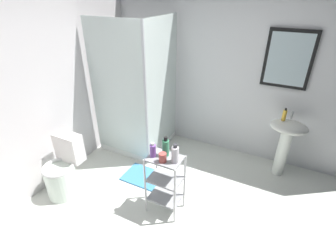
% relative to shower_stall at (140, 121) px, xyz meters
% --- Properties ---
extents(ground_plane, '(4.20, 4.20, 0.02)m').
position_rel_shower_stall_xyz_m(ground_plane, '(1.19, -1.23, -0.47)').
color(ground_plane, silver).
extents(wall_back, '(4.20, 0.14, 2.50)m').
position_rel_shower_stall_xyz_m(wall_back, '(1.20, 0.62, 0.79)').
color(wall_back, silver).
rests_on(wall_back, ground_plane).
extents(wall_left, '(0.10, 4.20, 2.50)m').
position_rel_shower_stall_xyz_m(wall_left, '(-0.66, -1.23, 0.79)').
color(wall_left, silver).
rests_on(wall_left, ground_plane).
extents(shower_stall, '(0.92, 0.92, 2.00)m').
position_rel_shower_stall_xyz_m(shower_stall, '(0.00, 0.00, 0.00)').
color(shower_stall, white).
rests_on(shower_stall, ground_plane).
extents(pedestal_sink, '(0.46, 0.37, 0.81)m').
position_rel_shower_stall_xyz_m(pedestal_sink, '(2.08, 0.29, 0.12)').
color(pedestal_sink, white).
rests_on(pedestal_sink, ground_plane).
extents(sink_faucet, '(0.03, 0.03, 0.10)m').
position_rel_shower_stall_xyz_m(sink_faucet, '(2.08, 0.41, 0.40)').
color(sink_faucet, silver).
rests_on(sink_faucet, pedestal_sink).
extents(toilet, '(0.37, 0.49, 0.76)m').
position_rel_shower_stall_xyz_m(toilet, '(-0.29, -1.31, -0.15)').
color(toilet, white).
rests_on(toilet, ground_plane).
extents(storage_cart, '(0.38, 0.28, 0.74)m').
position_rel_shower_stall_xyz_m(storage_cart, '(0.97, -1.00, -0.03)').
color(storage_cart, silver).
rests_on(storage_cart, ground_plane).
extents(hand_soap_bottle, '(0.05, 0.05, 0.17)m').
position_rel_shower_stall_xyz_m(hand_soap_bottle, '(2.00, 0.32, 0.42)').
color(hand_soap_bottle, gold).
rests_on(hand_soap_bottle, pedestal_sink).
extents(body_wash_bottle_green, '(0.07, 0.07, 0.22)m').
position_rel_shower_stall_xyz_m(body_wash_bottle_green, '(0.95, -0.95, 0.37)').
color(body_wash_bottle_green, '#3C8F64').
rests_on(body_wash_bottle_green, storage_cart).
extents(lotion_bottle_white, '(0.08, 0.08, 0.21)m').
position_rel_shower_stall_xyz_m(lotion_bottle_white, '(1.09, -1.02, 0.37)').
color(lotion_bottle_white, white).
rests_on(lotion_bottle_white, storage_cart).
extents(conditioner_bottle_purple, '(0.06, 0.06, 0.17)m').
position_rel_shower_stall_xyz_m(conditioner_bottle_purple, '(0.84, -1.03, 0.35)').
color(conditioner_bottle_purple, purple).
rests_on(conditioner_bottle_purple, storage_cart).
extents(rinse_cup, '(0.08, 0.08, 0.10)m').
position_rel_shower_stall_xyz_m(rinse_cup, '(0.98, -1.07, 0.33)').
color(rinse_cup, '#B24742').
rests_on(rinse_cup, storage_cart).
extents(bath_mat, '(0.60, 0.40, 0.02)m').
position_rel_shower_stall_xyz_m(bath_mat, '(0.47, -0.64, -0.45)').
color(bath_mat, teal).
rests_on(bath_mat, ground_plane).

